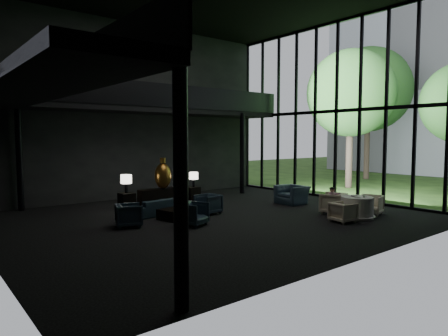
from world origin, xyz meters
TOP-DOWN VIEW (x-y plane):
  - floor at (0.00, 0.00)m, footprint 14.00×12.00m
  - wall_back at (0.00, 6.00)m, footprint 14.00×0.04m
  - wall_front at (0.00, -6.00)m, footprint 14.00×0.04m
  - curtain_wall at (6.95, 0.00)m, footprint 0.20×12.00m
  - mezzanine_left at (-6.00, 0.00)m, footprint 2.00×12.00m
  - mezzanine_back at (1.00, 5.00)m, footprint 12.00×2.00m
  - railing_left at (-5.00, 0.00)m, footprint 0.06×12.00m
  - railing_back at (1.00, 4.00)m, footprint 12.00×0.06m
  - column_sw at (-5.00, -5.70)m, footprint 0.24×0.24m
  - column_nw at (-5.00, 5.70)m, footprint 0.24×0.24m
  - column_ne at (4.80, 4.00)m, footprint 0.24×0.24m
  - tree_near at (11.00, 2.00)m, footprint 4.80×4.80m
  - tree_far at (16.00, 4.00)m, footprint 5.60×5.60m
  - console at (0.00, 3.68)m, footprint 2.06×0.47m
  - bronze_urn at (0.00, 3.57)m, footprint 0.70×0.70m
  - side_table_left at (-1.60, 3.67)m, footprint 0.55×0.55m
  - table_lamp_left at (-1.60, 3.68)m, footprint 0.44×0.44m
  - side_table_right at (1.60, 3.73)m, footprint 0.54×0.54m
  - table_lamp_right at (1.60, 3.64)m, footprint 0.40×0.40m
  - sofa at (-1.34, 1.66)m, footprint 2.01×0.82m
  - lounge_armchair_west at (-2.99, 0.50)m, footprint 0.97×1.00m
  - lounge_armchair_east at (0.22, 0.66)m, footprint 0.82×0.87m
  - lounge_armchair_south at (-1.32, -0.61)m, footprint 1.09×1.06m
  - window_armchair at (4.32, 0.25)m, footprint 0.89×1.34m
  - coffee_table at (-1.33, 0.60)m, footprint 0.97×0.97m
  - dining_table at (3.80, -3.21)m, footprint 1.25×1.25m
  - dining_chair_north at (3.84, -2.18)m, footprint 1.15×1.12m
  - dining_chair_east at (4.77, -3.14)m, footprint 0.91×0.94m
  - dining_chair_west at (2.86, -3.30)m, footprint 0.71×0.75m
  - child at (3.73, -2.21)m, footprint 0.26×0.26m
  - plate_a at (3.60, -3.33)m, footprint 0.29×0.29m
  - plate_b at (3.96, -3.01)m, footprint 0.26×0.26m
  - saucer at (4.11, -3.29)m, footprint 0.19×0.19m
  - coffee_cup at (4.10, -3.27)m, footprint 0.10×0.10m
  - cereal_bowl at (3.68, -3.12)m, footprint 0.16×0.16m
  - cream_pot at (3.84, -3.44)m, footprint 0.07×0.07m

SIDE VIEW (x-z plane):
  - floor at x=0.00m, z-range -0.01..0.01m
  - coffee_table at x=-1.33m, z-range 0.00..0.36m
  - side_table_right at x=1.60m, z-range 0.00..0.59m
  - side_table_left at x=-1.60m, z-range 0.00..0.60m
  - dining_table at x=3.80m, z-range -0.05..0.70m
  - console at x=0.00m, z-range 0.00..0.66m
  - dining_chair_west at x=2.86m, z-range 0.00..0.69m
  - sofa at x=-1.34m, z-range 0.00..0.76m
  - dining_chair_east at x=4.77m, z-range 0.00..0.79m
  - lounge_armchair_east at x=0.22m, z-range 0.00..0.82m
  - lounge_armchair_west at x=-2.99m, z-range 0.00..0.83m
  - lounge_armchair_south at x=-1.32m, z-range 0.00..0.87m
  - dining_chair_north at x=3.84m, z-range 0.00..0.94m
  - window_armchair at x=4.32m, z-range 0.00..1.15m
  - child at x=3.73m, z-range 0.45..1.00m
  - saucer at x=4.11m, z-range 0.75..0.76m
  - plate_b at x=3.96m, z-range 0.75..0.76m
  - plate_a at x=3.60m, z-range 0.75..0.76m
  - cream_pot at x=3.84m, z-range 0.75..0.81m
  - cereal_bowl at x=3.68m, z-range 0.75..0.83m
  - coffee_cup at x=4.10m, z-range 0.76..0.82m
  - table_lamp_right at x=1.60m, z-range 0.74..1.41m
  - table_lamp_left at x=-1.60m, z-range 0.76..1.49m
  - bronze_urn at x=0.00m, z-range 0.56..1.86m
  - column_sw at x=-5.00m, z-range 0.00..4.00m
  - column_nw at x=-5.00m, z-range 0.00..4.00m
  - column_ne at x=4.80m, z-range 0.00..4.00m
  - wall_back at x=0.00m, z-range 0.00..8.00m
  - wall_front at x=0.00m, z-range 0.00..8.00m
  - curtain_wall at x=6.95m, z-range 0.00..8.00m
  - mezzanine_left at x=-6.00m, z-range 3.88..4.12m
  - mezzanine_back at x=1.00m, z-range 3.88..4.12m
  - railing_left at x=-5.00m, z-range 4.10..5.10m
  - railing_back at x=1.00m, z-range 4.10..5.10m
  - tree_near at x=11.00m, z-range 1.41..9.06m
  - tree_far at x=16.00m, z-range 1.59..10.39m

